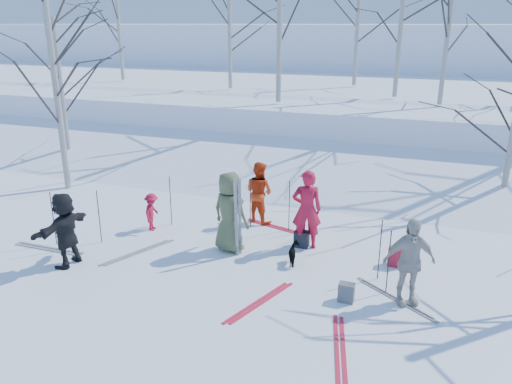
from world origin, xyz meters
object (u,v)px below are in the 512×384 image
at_px(dog, 294,254).
at_px(skier_redor_behind, 259,192).
at_px(skier_red_north, 307,209).
at_px(skier_olive_center, 230,212).
at_px(skier_grey_west, 65,229).
at_px(backpack_red, 395,257).
at_px(backpack_dark, 302,239).
at_px(skier_cream_east, 409,262).
at_px(skier_red_seated, 152,212).
at_px(backpack_grey, 346,292).

bearing_deg(dog, skier_redor_behind, -71.71).
bearing_deg(skier_red_north, skier_redor_behind, -52.80).
bearing_deg(skier_olive_center, skier_grey_west, 48.39).
xyz_separation_m(backpack_red, backpack_dark, (-2.21, 0.25, -0.01)).
bearing_deg(backpack_dark, backpack_red, -6.55).
height_order(skier_olive_center, skier_cream_east, skier_olive_center).
xyz_separation_m(skier_red_seated, dog, (4.01, -0.63, -0.25)).
distance_m(backpack_red, backpack_dark, 2.22).
bearing_deg(skier_redor_behind, backpack_dark, 162.61).
bearing_deg(dog, skier_red_north, -108.94).
xyz_separation_m(dog, backpack_dark, (-0.09, 0.95, -0.04)).
height_order(skier_red_seated, dog, skier_red_seated).
bearing_deg(skier_redor_behind, skier_red_seated, 52.38).
xyz_separation_m(skier_cream_east, dog, (-2.45, 0.82, -0.62)).
height_order(skier_olive_center, skier_red_north, skier_red_north).
distance_m(skier_olive_center, skier_red_north, 1.81).
distance_m(skier_red_seated, backpack_dark, 3.94).
relative_size(skier_red_north, dog, 3.38).
relative_size(skier_olive_center, backpack_dark, 4.79).
bearing_deg(skier_red_north, skier_grey_west, 12.88).
height_order(skier_red_north, skier_cream_east, skier_red_north).
bearing_deg(skier_redor_behind, backpack_grey, 152.61).
relative_size(skier_olive_center, skier_redor_behind, 1.15).
distance_m(skier_red_north, skier_grey_west, 5.43).
relative_size(skier_cream_east, backpack_dark, 4.32).
relative_size(skier_red_seated, backpack_red, 2.34).
height_order(skier_olive_center, backpack_red, skier_olive_center).
bearing_deg(skier_grey_west, backpack_grey, 98.71).
xyz_separation_m(skier_redor_behind, skier_cream_east, (4.05, -2.94, 0.03)).
bearing_deg(backpack_grey, skier_grey_west, -174.66).
bearing_deg(dog, backpack_grey, 120.78).
relative_size(skier_olive_center, dog, 3.37).
bearing_deg(dog, skier_grey_west, 1.57).
distance_m(skier_redor_behind, backpack_grey, 4.49).
xyz_separation_m(skier_redor_behind, skier_red_seated, (-2.40, -1.49, -0.34)).
distance_m(skier_red_north, skier_red_seated, 4.05).
bearing_deg(skier_red_north, dog, 72.78).
bearing_deg(backpack_red, backpack_dark, 173.45).
xyz_separation_m(skier_olive_center, backpack_red, (3.75, 0.50, -0.75)).
distance_m(skier_grey_west, backpack_grey, 6.14).
distance_m(backpack_red, backpack_grey, 2.01).
distance_m(skier_redor_behind, skier_cream_east, 5.01).
relative_size(skier_olive_center, skier_cream_east, 1.11).
distance_m(skier_red_north, backpack_red, 2.26).
relative_size(skier_red_north, backpack_dark, 4.80).
height_order(skier_olive_center, dog, skier_olive_center).
relative_size(skier_red_seated, dog, 1.73).
bearing_deg(skier_cream_east, skier_red_north, 118.10).
bearing_deg(backpack_grey, dog, 139.53).
distance_m(skier_cream_east, backpack_dark, 3.16).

